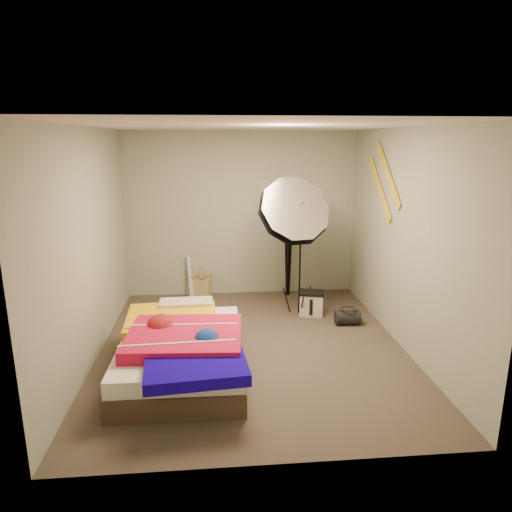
{
  "coord_description": "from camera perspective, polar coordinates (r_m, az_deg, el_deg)",
  "views": [
    {
      "loc": [
        -0.4,
        -4.89,
        2.35
      ],
      "look_at": [
        0.1,
        0.6,
        0.95
      ],
      "focal_mm": 32.0,
      "sensor_mm": 36.0,
      "label": 1
    }
  ],
  "objects": [
    {
      "name": "wall_front",
      "position": [
        3.12,
        2.52,
        -6.42
      ],
      "size": [
        3.5,
        0.0,
        3.5
      ],
      "primitive_type": "plane",
      "rotation": [
        -1.57,
        0.0,
        0.0
      ],
      "color": "#9DA391",
      "rests_on": "floor"
    },
    {
      "name": "wrapping_roll",
      "position": [
        7.11,
        -8.26,
        -2.59
      ],
      "size": [
        0.13,
        0.19,
        0.62
      ],
      "primitive_type": "cylinder",
      "rotation": [
        -0.17,
        0.0,
        0.38
      ],
      "color": "#5B8DD7",
      "rests_on": "floor"
    },
    {
      "name": "tote_bag",
      "position": [
        7.14,
        -7.12,
        -3.59
      ],
      "size": [
        0.39,
        0.27,
        0.37
      ],
      "primitive_type": "cube",
      "rotation": [
        -0.14,
        0.0,
        -0.36
      ],
      "color": "tan",
      "rests_on": "floor"
    },
    {
      "name": "wall_back",
      "position": [
        6.99,
        -1.87,
        5.18
      ],
      "size": [
        3.5,
        0.0,
        3.5
      ],
      "primitive_type": "plane",
      "rotation": [
        1.57,
        0.0,
        0.0
      ],
      "color": "#9DA391",
      "rests_on": "floor"
    },
    {
      "name": "duffel_bag",
      "position": [
        6.15,
        11.37,
        -7.52
      ],
      "size": [
        0.33,
        0.21,
        0.2
      ],
      "primitive_type": "cylinder",
      "rotation": [
        0.0,
        1.57,
        -0.03
      ],
      "color": "black",
      "rests_on": "floor"
    },
    {
      "name": "wall_left",
      "position": [
        5.2,
        -20.13,
        1.13
      ],
      "size": [
        0.0,
        4.0,
        4.0
      ],
      "primitive_type": "plane",
      "rotation": [
        1.57,
        0.0,
        1.57
      ],
      "color": "#9DA391",
      "rests_on": "floor"
    },
    {
      "name": "floor",
      "position": [
        5.45,
        -0.48,
        -11.33
      ],
      "size": [
        4.0,
        4.0,
        0.0
      ],
      "primitive_type": "plane",
      "color": "#4A4036",
      "rests_on": "ground"
    },
    {
      "name": "photo_umbrella",
      "position": [
        5.96,
        4.6,
        5.39
      ],
      "size": [
        1.12,
        0.79,
        2.01
      ],
      "color": "black",
      "rests_on": "floor"
    },
    {
      "name": "camera_case",
      "position": [
        6.37,
        6.93,
        -6.01
      ],
      "size": [
        0.36,
        0.29,
        0.31
      ],
      "primitive_type": "cube",
      "rotation": [
        0.0,
        0.0,
        -0.24
      ],
      "color": "beige",
      "rests_on": "floor"
    },
    {
      "name": "camera_tripod",
      "position": [
        6.99,
        4.07,
        1.09
      ],
      "size": [
        0.09,
        0.09,
        1.33
      ],
      "color": "black",
      "rests_on": "floor"
    },
    {
      "name": "ceiling",
      "position": [
        4.91,
        -0.55,
        15.98
      ],
      "size": [
        4.0,
        4.0,
        0.0
      ],
      "primitive_type": "plane",
      "rotation": [
        3.14,
        0.0,
        0.0
      ],
      "color": "silver",
      "rests_on": "wall_back"
    },
    {
      "name": "wall_right",
      "position": [
        5.46,
        18.13,
        1.89
      ],
      "size": [
        0.0,
        4.0,
        4.0
      ],
      "primitive_type": "plane",
      "rotation": [
        1.57,
        0.0,
        -1.57
      ],
      "color": "#9DA391",
      "rests_on": "floor"
    },
    {
      "name": "wall_stripe_lower",
      "position": [
        6.16,
        15.23,
        8.15
      ],
      "size": [
        0.02,
        0.91,
        0.78
      ],
      "primitive_type": "cube",
      "rotation": [
        0.7,
        0.0,
        0.0
      ],
      "color": "gold",
      "rests_on": "wall_right"
    },
    {
      "name": "wall_stripe_upper",
      "position": [
        5.91,
        16.19,
        9.8
      ],
      "size": [
        0.02,
        0.91,
        0.78
      ],
      "primitive_type": "cube",
      "rotation": [
        0.7,
        0.0,
        0.0
      ],
      "color": "gold",
      "rests_on": "wall_right"
    },
    {
      "name": "bed",
      "position": [
        4.85,
        -9.19,
        -11.47
      ],
      "size": [
        1.28,
        1.96,
        0.52
      ],
      "color": "#463626",
      "rests_on": "floor"
    }
  ]
}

